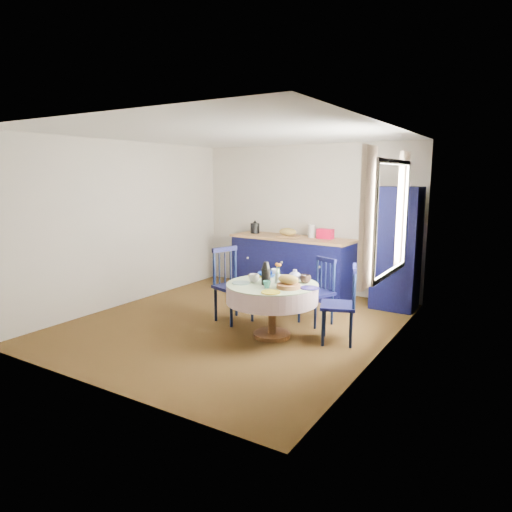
{
  "coord_description": "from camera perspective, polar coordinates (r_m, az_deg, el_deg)",
  "views": [
    {
      "loc": [
        3.37,
        -4.91,
        1.98
      ],
      "look_at": [
        0.23,
        0.2,
        0.92
      ],
      "focal_mm": 32.0,
      "sensor_mm": 36.0,
      "label": 1
    }
  ],
  "objects": [
    {
      "name": "chair_right",
      "position": [
        5.54,
        10.63,
        -5.88
      ],
      "size": [
        0.52,
        0.53,
        0.94
      ],
      "rotation": [
        0.0,
        0.0,
        -1.22
      ],
      "color": "black",
      "rests_on": "floor"
    },
    {
      "name": "wall_left",
      "position": [
        7.31,
        -15.97,
        3.91
      ],
      "size": [
        0.02,
        4.5,
        2.5
      ],
      "primitive_type": "cube",
      "color": "beige",
      "rests_on": "floor"
    },
    {
      "name": "wall_back",
      "position": [
        7.95,
        6.34,
        4.69
      ],
      "size": [
        4.0,
        0.02,
        2.5
      ],
      "primitive_type": "cube",
      "color": "beige",
      "rests_on": "floor"
    },
    {
      "name": "chair_left",
      "position": [
        6.26,
        -3.05,
        -3.54
      ],
      "size": [
        0.55,
        0.56,
        1.01
      ],
      "rotation": [
        0.0,
        0.0,
        1.27
      ],
      "color": "black",
      "rests_on": "floor"
    },
    {
      "name": "mug_c",
      "position": [
        5.63,
        6.19,
        -2.87
      ],
      "size": [
        0.13,
        0.13,
        0.1
      ],
      "primitive_type": "imported",
      "color": "black",
      "rests_on": "dining_table"
    },
    {
      "name": "mug_a",
      "position": [
        5.65,
        -0.25,
        -2.78
      ],
      "size": [
        0.13,
        0.13,
        0.1
      ],
      "primitive_type": "imported",
      "color": "silver",
      "rests_on": "dining_table"
    },
    {
      "name": "cobalt_bowl",
      "position": [
        5.95,
        1.56,
        -2.31
      ],
      "size": [
        0.26,
        0.26,
        0.06
      ],
      "primitive_type": "imported",
      "color": "navy",
      "rests_on": "dining_table"
    },
    {
      "name": "mug_d",
      "position": [
        5.95,
        2.44,
        -2.11
      ],
      "size": [
        0.11,
        0.11,
        0.1
      ],
      "primitive_type": "imported",
      "color": "silver",
      "rests_on": "dining_table"
    },
    {
      "name": "kitchen_counter",
      "position": [
        7.79,
        4.46,
        -1.01
      ],
      "size": [
        2.19,
        0.81,
        1.2
      ],
      "rotation": [
        0.0,
        0.0,
        -0.07
      ],
      "color": "black",
      "rests_on": "floor"
    },
    {
      "name": "pantry_cabinet",
      "position": [
        7.05,
        17.15,
        0.87
      ],
      "size": [
        0.65,
        0.48,
        1.82
      ],
      "rotation": [
        0.0,
        0.0,
        -0.02
      ],
      "color": "black",
      "rests_on": "floor"
    },
    {
      "name": "mug_b",
      "position": [
        5.36,
        1.39,
        -3.57
      ],
      "size": [
        0.09,
        0.09,
        0.09
      ],
      "primitive_type": "imported",
      "color": "teal",
      "rests_on": "dining_table"
    },
    {
      "name": "ceiling",
      "position": [
        5.98,
        -3.0,
        15.01
      ],
      "size": [
        4.5,
        4.5,
        0.0
      ],
      "primitive_type": "plane",
      "rotation": [
        3.14,
        0.0,
        0.0
      ],
      "color": "white",
      "rests_on": "wall_back"
    },
    {
      "name": "dining_table",
      "position": [
        5.6,
        2.12,
        -4.64
      ],
      "size": [
        1.16,
        1.12,
        0.96
      ],
      "color": "brown",
      "rests_on": "floor"
    },
    {
      "name": "wall_right",
      "position": [
        5.15,
        15.81,
        1.5
      ],
      "size": [
        0.02,
        4.5,
        2.5
      ],
      "primitive_type": "cube",
      "color": "beige",
      "rests_on": "floor"
    },
    {
      "name": "chair_far",
      "position": [
        6.21,
        7.75,
        -4.32
      ],
      "size": [
        0.52,
        0.51,
        0.89
      ],
      "rotation": [
        0.0,
        0.0,
        -0.41
      ],
      "color": "black",
      "rests_on": "floor"
    },
    {
      "name": "window",
      "position": [
        5.42,
        16.35,
        4.81
      ],
      "size": [
        0.1,
        1.74,
        1.45
      ],
      "color": "white",
      "rests_on": "wall_right"
    },
    {
      "name": "floor",
      "position": [
        6.27,
        -2.79,
        -8.38
      ],
      "size": [
        4.5,
        4.5,
        0.0
      ],
      "primitive_type": "plane",
      "color": "black",
      "rests_on": "ground"
    }
  ]
}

